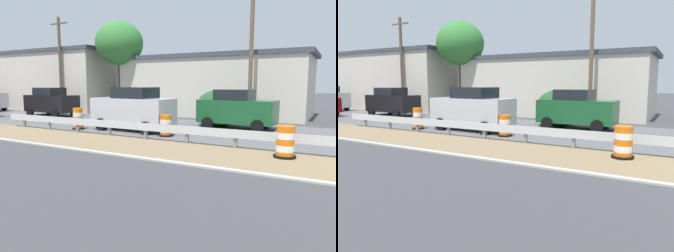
# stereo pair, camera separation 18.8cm
# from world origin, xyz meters

# --- Properties ---
(traffic_barrel_nearest) EXTENTS (0.72, 0.72, 1.05)m
(traffic_barrel_nearest) POSITION_xyz_m (1.15, 4.66, 0.48)
(traffic_barrel_nearest) COLOR orange
(traffic_barrel_nearest) RESTS_ON ground
(traffic_barrel_close) EXTENTS (0.67, 0.67, 0.99)m
(traffic_barrel_close) POSITION_xyz_m (2.99, 10.19, 0.44)
(traffic_barrel_close) COLOR orange
(traffic_barrel_close) RESTS_ON ground
(traffic_barrel_mid) EXTENTS (0.63, 0.63, 1.14)m
(traffic_barrel_mid) POSITION_xyz_m (2.69, 15.38, 0.52)
(traffic_barrel_mid) COLOR orange
(traffic_barrel_mid) RESTS_ON ground
(car_lead_far_lane) EXTENTS (2.11, 4.39, 2.24)m
(car_lead_far_lane) POSITION_xyz_m (3.81, 12.58, 1.11)
(car_lead_far_lane) COLOR silver
(car_lead_far_lane) RESTS_ON ground
(car_mid_far_lane) EXTENTS (2.02, 4.17, 2.12)m
(car_mid_far_lane) POSITION_xyz_m (7.00, 22.34, 1.06)
(car_mid_far_lane) COLOR black
(car_mid_far_lane) RESTS_ON ground
(car_distant_a) EXTENTS (2.08, 4.08, 2.11)m
(car_distant_a) POSITION_xyz_m (7.07, 8.08, 1.05)
(car_distant_a) COLOR #195128
(car_distant_a) RESTS_ON ground
(roadside_shop_near) EXTENTS (6.31, 14.58, 4.53)m
(roadside_shop_near) POSITION_xyz_m (13.77, 11.99, 2.28)
(roadside_shop_near) COLOR beige
(roadside_shop_near) RESTS_ON ground
(roadside_shop_far) EXTENTS (7.04, 12.09, 5.43)m
(roadside_shop_far) POSITION_xyz_m (12.76, 26.80, 2.72)
(roadside_shop_far) COLOR beige
(roadside_shop_far) RESTS_ON ground
(utility_pole_near) EXTENTS (0.24, 1.80, 8.23)m
(utility_pole_near) POSITION_xyz_m (9.44, 8.02, 4.27)
(utility_pole_near) COLOR brown
(utility_pole_near) RESTS_ON ground
(utility_pole_mid) EXTENTS (0.24, 1.80, 7.71)m
(utility_pole_mid) POSITION_xyz_m (9.09, 23.50, 4.01)
(utility_pole_mid) COLOR brown
(utility_pole_mid) RESTS_ON ground
(bush_roadside) EXTENTS (2.80, 2.80, 2.10)m
(bush_roadside) POSITION_xyz_m (7.62, 9.21, 1.05)
(bush_roadside) COLOR #1E4C23
(bush_roadside) RESTS_ON ground
(tree_roadside) EXTENTS (3.78, 3.78, 7.26)m
(tree_roadside) POSITION_xyz_m (10.88, 18.82, 5.53)
(tree_roadside) COLOR #4C3D2D
(tree_roadside) RESTS_ON ground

